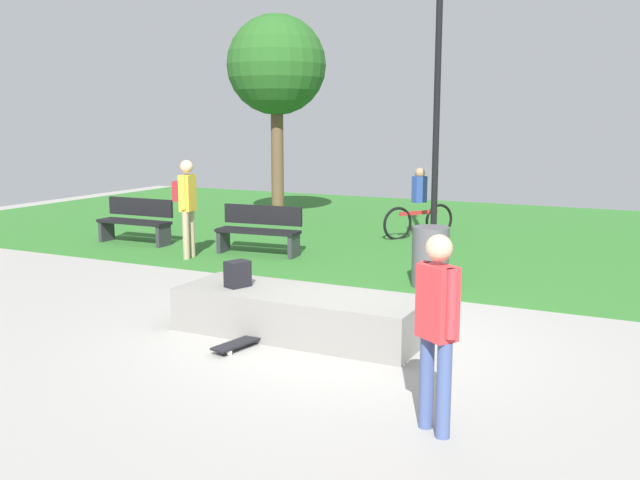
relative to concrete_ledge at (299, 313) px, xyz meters
The scene contains 13 objects.
ground_plane 0.61m from the concrete_ledge, ahead, with size 28.00×28.00×0.00m, color gray.
grass_lawn 8.23m from the concrete_ledge, 86.15° to the left, with size 26.60×11.69×0.01m, color #2D6B28.
concrete_ledge is the anchor object (origin of this frame).
backpack_on_ledge 0.90m from the concrete_ledge, behind, with size 0.28×0.20×0.32m, color black.
skater_performing_trick 3.00m from the concrete_ledge, 39.63° to the right, with size 0.38×0.34×1.65m.
skateboard_by_ledge 0.82m from the concrete_ledge, 116.13° to the right, with size 0.34×0.82×0.08m.
park_bench_near_path 7.14m from the concrete_ledge, 145.74° to the left, with size 1.60×0.49×0.91m.
park_bench_center_lawn 5.10m from the concrete_ledge, 126.35° to the left, with size 1.63×0.60×0.91m.
tree_broad_elm 9.99m from the concrete_ledge, 121.19° to the left, with size 2.38×2.38×4.97m.
lamp_post 6.27m from the concrete_ledge, 91.27° to the left, with size 0.28×0.28×4.99m.
trash_bin 3.11m from the concrete_ledge, 77.97° to the left, with size 0.56×0.56×0.92m, color #4C4C51.
pedestrian_with_backpack 5.19m from the concrete_ledge, 141.34° to the left, with size 0.38×0.43×1.79m.
cyclist_on_bicycle 7.36m from the concrete_ledge, 97.53° to the left, with size 1.09×1.53×1.52m.
Camera 1 is at (3.29, -7.25, 2.56)m, focal length 39.99 mm.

